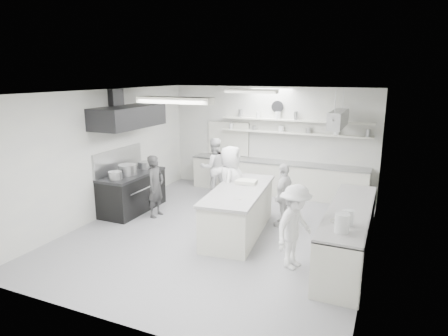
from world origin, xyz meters
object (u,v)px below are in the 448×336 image
at_px(right_counter, 348,235).
at_px(back_counter, 276,178).
at_px(stove, 132,193).
at_px(cook_stove, 156,186).
at_px(cook_back, 214,167).
at_px(prep_island, 239,212).

bearing_deg(right_counter, back_counter, 124.65).
bearing_deg(stove, cook_stove, -8.22).
bearing_deg(cook_stove, cook_back, -15.61).
relative_size(right_counter, cook_back, 2.01).
distance_m(stove, right_counter, 5.28).
relative_size(back_counter, prep_island, 1.97).
height_order(back_counter, cook_stove, cook_stove).
xyz_separation_m(prep_island, cook_stove, (-2.19, 0.16, 0.28)).
bearing_deg(cook_stove, prep_island, -93.61).
bearing_deg(stove, right_counter, -6.52).
distance_m(stove, prep_island, 2.97).
bearing_deg(back_counter, right_counter, -55.35).
xyz_separation_m(stove, prep_island, (2.96, -0.27, 0.02)).
xyz_separation_m(back_counter, cook_stove, (-2.13, -2.91, 0.29)).
bearing_deg(prep_island, stove, 168.78).
bearing_deg(prep_island, back_counter, 85.07).
xyz_separation_m(cook_stove, cook_back, (0.59, 2.03, 0.08)).
height_order(cook_stove, cook_back, cook_back).
distance_m(right_counter, cook_back, 4.65).
xyz_separation_m(prep_island, cook_back, (-1.60, 2.19, 0.36)).
relative_size(back_counter, cook_stove, 3.35).
bearing_deg(cook_stove, right_counter, -95.72).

